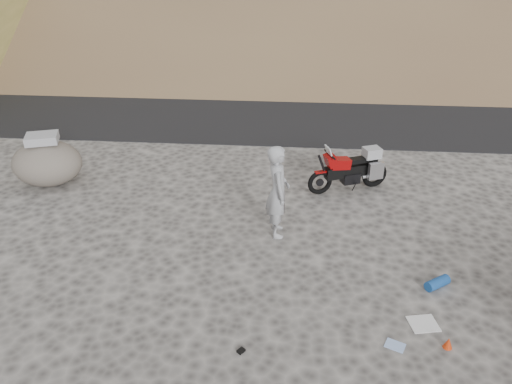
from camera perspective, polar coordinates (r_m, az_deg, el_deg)
ground at (r=9.63m, az=2.16°, el=-7.70°), size 140.00×140.00×0.00m
road at (r=17.72m, az=3.57°, el=9.57°), size 120.00×7.00×0.05m
motorcycle at (r=12.05m, az=10.95°, el=2.52°), size 1.96×1.02×1.23m
man at (r=10.41m, az=2.39°, el=-4.67°), size 0.56×0.77×1.95m
boulder at (r=13.15m, az=-22.76°, el=3.12°), size 1.81×1.58×1.26m
gear_white_cloth at (r=8.68m, az=18.57°, el=-14.08°), size 0.51×0.48×0.01m
gear_blue_mat at (r=9.46m, az=20.01°, el=-9.75°), size 0.49×0.42×0.19m
gear_funnel at (r=8.36m, az=21.11°, el=-15.79°), size 0.16×0.16×0.18m
gear_glove_b at (r=7.84m, az=-1.72°, el=-17.68°), size 0.14×0.14×0.04m
gear_blue_cloth at (r=8.20m, az=15.61°, el=-16.53°), size 0.35×0.31×0.01m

